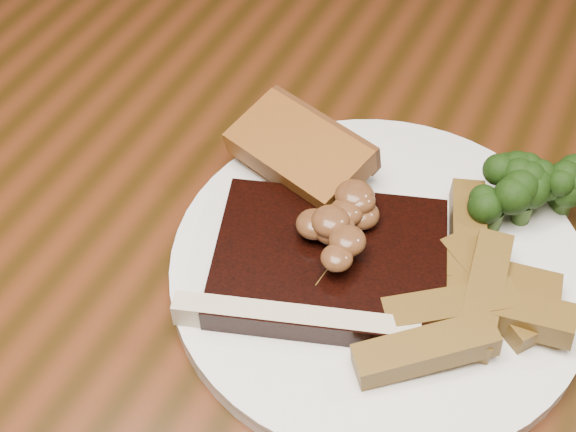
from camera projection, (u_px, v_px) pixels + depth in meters
name	position (u px, v px, depth m)	size (l,w,h in m)	color
dining_table	(301.00, 317.00, 0.65)	(1.60, 0.90, 0.75)	#46200E
chair_far	(460.00, 40.00, 1.21)	(0.45, 0.45, 0.84)	black
plate	(378.00, 271.00, 0.55)	(0.29, 0.29, 0.01)	white
steak	(330.00, 264.00, 0.53)	(0.15, 0.12, 0.02)	black
steak_bone	(295.00, 325.00, 0.51)	(0.16, 0.01, 0.02)	#C1B596
mushroom_pile	(336.00, 223.00, 0.52)	(0.07, 0.07, 0.03)	brown
garlic_bread	(299.00, 170.00, 0.59)	(0.10, 0.05, 0.02)	brown
potato_wedges	(459.00, 295.00, 0.52)	(0.11, 0.11, 0.02)	brown
broccoli_cluster	(519.00, 196.00, 0.56)	(0.07, 0.07, 0.04)	black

